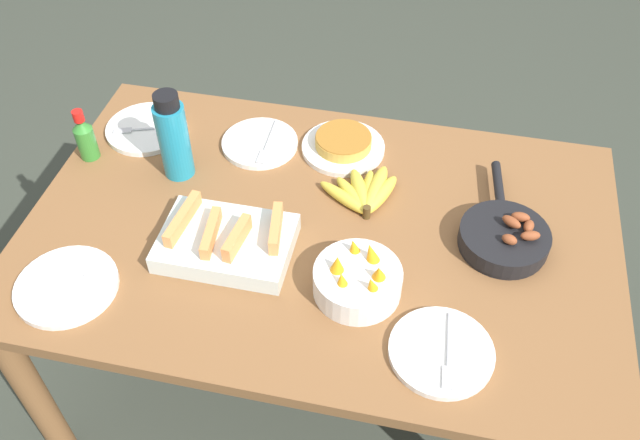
{
  "coord_description": "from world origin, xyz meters",
  "views": [
    {
      "loc": [
        0.24,
        -1.13,
        1.96
      ],
      "look_at": [
        0.0,
        0.0,
        0.74
      ],
      "focal_mm": 38.0,
      "sensor_mm": 36.0,
      "label": 1
    }
  ],
  "objects_px": {
    "skillet": "(504,237)",
    "hot_sauce_bottle": "(85,137)",
    "melon_tray": "(226,241)",
    "frittata_plate_center": "(345,145)",
    "empty_plate_far_left": "(147,129)",
    "empty_plate_near_front": "(67,286)",
    "banana_bunch": "(366,193)",
    "fruit_bowl_mango": "(358,280)",
    "water_bottle": "(173,137)",
    "empty_plate_mid_edge": "(260,143)",
    "empty_plate_far_right": "(441,352)"
  },
  "relations": [
    {
      "from": "melon_tray",
      "to": "fruit_bowl_mango",
      "type": "height_order",
      "value": "fruit_bowl_mango"
    },
    {
      "from": "empty_plate_near_front",
      "to": "fruit_bowl_mango",
      "type": "relative_size",
      "value": 1.17
    },
    {
      "from": "banana_bunch",
      "to": "skillet",
      "type": "relative_size",
      "value": 0.59
    },
    {
      "from": "empty_plate_near_front",
      "to": "hot_sauce_bottle",
      "type": "bearing_deg",
      "value": 108.83
    },
    {
      "from": "frittata_plate_center",
      "to": "empty_plate_far_right",
      "type": "height_order",
      "value": "frittata_plate_center"
    },
    {
      "from": "empty_plate_far_right",
      "to": "hot_sauce_bottle",
      "type": "distance_m",
      "value": 1.11
    },
    {
      "from": "empty_plate_far_left",
      "to": "hot_sauce_bottle",
      "type": "distance_m",
      "value": 0.19
    },
    {
      "from": "banana_bunch",
      "to": "frittata_plate_center",
      "type": "relative_size",
      "value": 0.93
    },
    {
      "from": "hot_sauce_bottle",
      "to": "fruit_bowl_mango",
      "type": "bearing_deg",
      "value": -20.82
    },
    {
      "from": "frittata_plate_center",
      "to": "fruit_bowl_mango",
      "type": "relative_size",
      "value": 1.15
    },
    {
      "from": "empty_plate_near_front",
      "to": "empty_plate_far_left",
      "type": "xyz_separation_m",
      "value": [
        -0.04,
        0.58,
        0.0
      ]
    },
    {
      "from": "skillet",
      "to": "empty_plate_near_front",
      "type": "relative_size",
      "value": 1.56
    },
    {
      "from": "frittata_plate_center",
      "to": "empty_plate_far_left",
      "type": "bearing_deg",
      "value": -176.28
    },
    {
      "from": "banana_bunch",
      "to": "frittata_plate_center",
      "type": "bearing_deg",
      "value": 116.63
    },
    {
      "from": "banana_bunch",
      "to": "fruit_bowl_mango",
      "type": "distance_m",
      "value": 0.31
    },
    {
      "from": "empty_plate_far_left",
      "to": "fruit_bowl_mango",
      "type": "bearing_deg",
      "value": -32.53
    },
    {
      "from": "melon_tray",
      "to": "empty_plate_near_front",
      "type": "distance_m",
      "value": 0.38
    },
    {
      "from": "empty_plate_far_right",
      "to": "fruit_bowl_mango",
      "type": "xyz_separation_m",
      "value": [
        -0.21,
        0.13,
        0.03
      ]
    },
    {
      "from": "empty_plate_near_front",
      "to": "fruit_bowl_mango",
      "type": "distance_m",
      "value": 0.67
    },
    {
      "from": "empty_plate_far_right",
      "to": "fruit_bowl_mango",
      "type": "distance_m",
      "value": 0.24
    },
    {
      "from": "skillet",
      "to": "hot_sauce_bottle",
      "type": "height_order",
      "value": "hot_sauce_bottle"
    },
    {
      "from": "banana_bunch",
      "to": "skillet",
      "type": "height_order",
      "value": "skillet"
    },
    {
      "from": "skillet",
      "to": "empty_plate_near_front",
      "type": "xyz_separation_m",
      "value": [
        -0.98,
        -0.35,
        -0.02
      ]
    },
    {
      "from": "melon_tray",
      "to": "empty_plate_far_right",
      "type": "relative_size",
      "value": 1.4
    },
    {
      "from": "frittata_plate_center",
      "to": "empty_plate_far_left",
      "type": "xyz_separation_m",
      "value": [
        -0.58,
        -0.04,
        -0.01
      ]
    },
    {
      "from": "banana_bunch",
      "to": "frittata_plate_center",
      "type": "xyz_separation_m",
      "value": [
        -0.09,
        0.18,
        0.0
      ]
    },
    {
      "from": "empty_plate_mid_edge",
      "to": "water_bottle",
      "type": "relative_size",
      "value": 0.84
    },
    {
      "from": "frittata_plate_center",
      "to": "empty_plate_near_front",
      "type": "distance_m",
      "value": 0.82
    },
    {
      "from": "melon_tray",
      "to": "empty_plate_mid_edge",
      "type": "bearing_deg",
      "value": 94.17
    },
    {
      "from": "banana_bunch",
      "to": "empty_plate_far_left",
      "type": "height_order",
      "value": "banana_bunch"
    },
    {
      "from": "empty_plate_far_right",
      "to": "water_bottle",
      "type": "distance_m",
      "value": 0.87
    },
    {
      "from": "melon_tray",
      "to": "empty_plate_far_left",
      "type": "xyz_separation_m",
      "value": [
        -0.37,
        0.39,
        -0.02
      ]
    },
    {
      "from": "melon_tray",
      "to": "empty_plate_near_front",
      "type": "xyz_separation_m",
      "value": [
        -0.33,
        -0.19,
        -0.02
      ]
    },
    {
      "from": "hot_sauce_bottle",
      "to": "empty_plate_far_right",
      "type": "bearing_deg",
      "value": -23.36
    },
    {
      "from": "empty_plate_far_left",
      "to": "fruit_bowl_mango",
      "type": "distance_m",
      "value": 0.83
    },
    {
      "from": "melon_tray",
      "to": "frittata_plate_center",
      "type": "xyz_separation_m",
      "value": [
        0.21,
        0.43,
        -0.01
      ]
    },
    {
      "from": "melon_tray",
      "to": "empty_plate_mid_edge",
      "type": "xyz_separation_m",
      "value": [
        -0.03,
        0.4,
        -0.02
      ]
    },
    {
      "from": "empty_plate_mid_edge",
      "to": "melon_tray",
      "type": "bearing_deg",
      "value": -85.83
    },
    {
      "from": "empty_plate_near_front",
      "to": "water_bottle",
      "type": "bearing_deg",
      "value": 75.11
    },
    {
      "from": "fruit_bowl_mango",
      "to": "hot_sauce_bottle",
      "type": "distance_m",
      "value": 0.87
    },
    {
      "from": "empty_plate_far_right",
      "to": "water_bottle",
      "type": "bearing_deg",
      "value": 150.15
    },
    {
      "from": "skillet",
      "to": "empty_plate_far_right",
      "type": "relative_size",
      "value": 1.63
    },
    {
      "from": "empty_plate_far_left",
      "to": "empty_plate_near_front",
      "type": "bearing_deg",
      "value": -86.03
    },
    {
      "from": "water_bottle",
      "to": "empty_plate_near_front",
      "type": "bearing_deg",
      "value": -104.89
    },
    {
      "from": "skillet",
      "to": "empty_plate_mid_edge",
      "type": "relative_size",
      "value": 1.72
    },
    {
      "from": "empty_plate_far_right",
      "to": "hot_sauce_bottle",
      "type": "xyz_separation_m",
      "value": [
        -1.01,
        0.44,
        0.06
      ]
    },
    {
      "from": "melon_tray",
      "to": "hot_sauce_bottle",
      "type": "bearing_deg",
      "value": 152.25
    },
    {
      "from": "melon_tray",
      "to": "hot_sauce_bottle",
      "type": "height_order",
      "value": "hot_sauce_bottle"
    },
    {
      "from": "empty_plate_mid_edge",
      "to": "hot_sauce_bottle",
      "type": "height_order",
      "value": "hot_sauce_bottle"
    },
    {
      "from": "empty_plate_near_front",
      "to": "water_bottle",
      "type": "distance_m",
      "value": 0.46
    }
  ]
}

